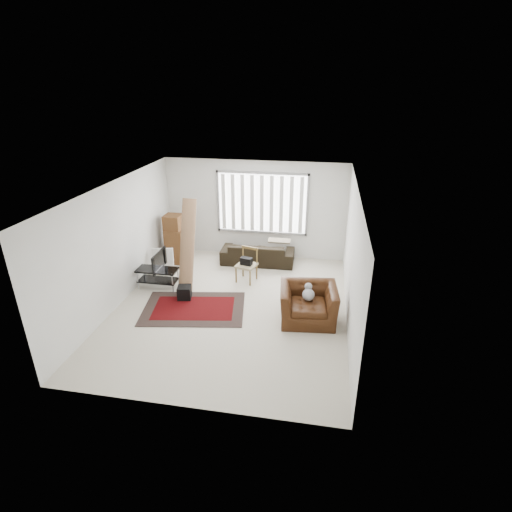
% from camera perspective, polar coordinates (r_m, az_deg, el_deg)
% --- Properties ---
extents(room, '(6.00, 6.02, 2.71)m').
position_cam_1_polar(room, '(8.63, -2.86, 4.45)').
color(room, beige).
rests_on(room, ground).
extents(persian_rug, '(2.40, 1.80, 0.02)m').
position_cam_1_polar(persian_rug, '(8.97, -8.87, -7.40)').
color(persian_rug, black).
rests_on(persian_rug, ground).
extents(tv_stand, '(0.97, 0.44, 0.49)m').
position_cam_1_polar(tv_stand, '(9.87, -13.87, -2.54)').
color(tv_stand, black).
rests_on(tv_stand, ground).
extents(tv, '(0.10, 0.79, 0.45)m').
position_cam_1_polar(tv, '(9.72, -14.08, -0.62)').
color(tv, black).
rests_on(tv, tv_stand).
extents(subwoofer, '(0.35, 0.35, 0.30)m').
position_cam_1_polar(subwoofer, '(9.32, -10.19, -5.12)').
color(subwoofer, black).
rests_on(subwoofer, persian_rug).
extents(moving_boxes, '(0.56, 0.52, 1.34)m').
position_cam_1_polar(moving_boxes, '(11.08, -11.47, 2.18)').
color(moving_boxes, brown).
rests_on(moving_boxes, ground).
extents(white_flatpack, '(0.56, 0.29, 0.68)m').
position_cam_1_polar(white_flatpack, '(10.57, -13.13, -0.71)').
color(white_flatpack, silver).
rests_on(white_flatpack, ground).
extents(rolled_rug, '(0.38, 0.97, 2.18)m').
position_cam_1_polar(rolled_rug, '(9.44, -9.76, 1.51)').
color(rolled_rug, brown).
rests_on(rolled_rug, ground).
extents(sofa, '(2.00, 0.91, 0.76)m').
position_cam_1_polar(sofa, '(10.87, 0.25, 0.87)').
color(sofa, black).
rests_on(sofa, ground).
extents(side_chair, '(0.56, 0.56, 0.85)m').
position_cam_1_polar(side_chair, '(9.86, -1.34, -1.07)').
color(side_chair, '#857857').
rests_on(side_chair, ground).
extents(armchair, '(1.26, 1.13, 0.86)m').
position_cam_1_polar(armchair, '(8.36, 7.47, -6.43)').
color(armchair, '#3C1E0C').
rests_on(armchair, ground).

